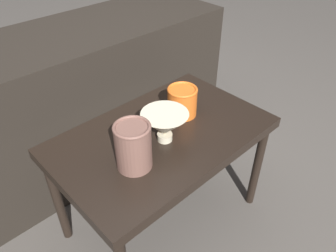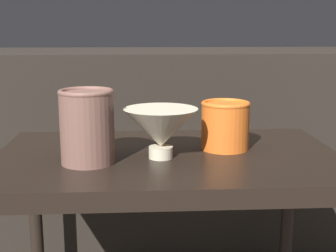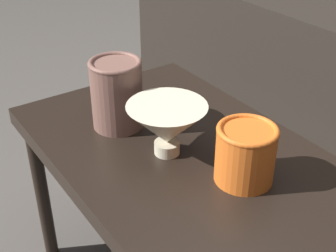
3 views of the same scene
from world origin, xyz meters
The scene contains 6 objects.
ground_plane centered at (0.00, 0.00, 0.00)m, with size 8.00×8.00×0.00m, color #4C4742.
table centered at (0.00, 0.00, 0.43)m, with size 0.79×0.49×0.48m.
couch_backdrop centered at (0.00, 0.60, 0.34)m, with size 1.51×0.50×0.69m.
bowl centered at (-0.02, -0.03, 0.55)m, with size 0.16×0.16×0.11m.
vase_textured_left centered at (-0.18, -0.06, 0.57)m, with size 0.12×0.12×0.16m.
vase_colorful_right centered at (0.14, 0.04, 0.54)m, with size 0.12×0.12×0.11m.
Camera 1 is at (-0.62, -0.69, 1.22)m, focal length 35.00 mm.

